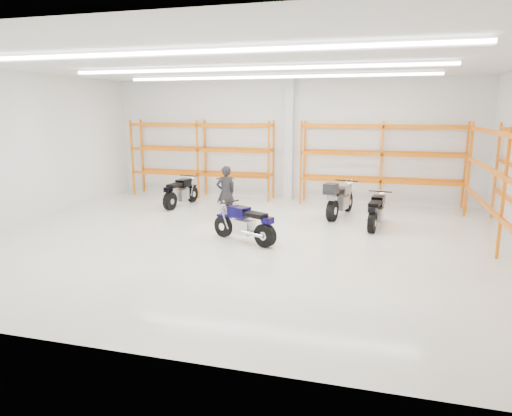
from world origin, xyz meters
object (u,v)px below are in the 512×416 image
(motorcycle_back_a, at_px, (180,193))
(structural_column, at_px, (289,140))
(motorcycle_back_c, at_px, (339,200))
(motorcycle_back_b, at_px, (227,194))
(motorcycle_main, at_px, (246,225))
(standing_man, at_px, (226,192))
(motorcycle_back_d, at_px, (376,212))

(motorcycle_back_a, relative_size, structural_column, 0.47)
(motorcycle_back_c, bearing_deg, structural_column, 129.97)
(motorcycle_back_a, distance_m, motorcycle_back_b, 1.72)
(motorcycle_back_b, height_order, motorcycle_back_c, motorcycle_back_c)
(motorcycle_main, xyz_separation_m, motorcycle_back_b, (-1.85, 3.83, 0.04))
(motorcycle_back_a, xyz_separation_m, standing_man, (2.18, -1.33, 0.35))
(motorcycle_back_a, xyz_separation_m, structural_column, (3.44, 2.34, 1.76))
(motorcycle_back_a, relative_size, standing_man, 1.27)
(motorcycle_back_c, relative_size, motorcycle_back_d, 1.15)
(motorcycle_back_d, xyz_separation_m, structural_column, (-3.33, 3.64, 1.78))
(structural_column, bearing_deg, motorcycle_back_b, -127.19)
(motorcycle_main, distance_m, motorcycle_back_c, 4.06)
(motorcycle_back_a, bearing_deg, motorcycle_back_d, -10.82)
(motorcycle_back_b, distance_m, standing_man, 1.52)
(structural_column, bearing_deg, motorcycle_main, -88.80)
(motorcycle_back_b, bearing_deg, structural_column, 52.81)
(motorcycle_back_b, xyz_separation_m, standing_man, (0.45, -1.41, 0.33))
(structural_column, bearing_deg, motorcycle_back_a, -145.72)
(motorcycle_back_b, height_order, motorcycle_back_d, motorcycle_back_b)
(motorcycle_back_b, distance_m, structural_column, 3.33)
(motorcycle_back_d, bearing_deg, structural_column, 132.48)
(motorcycle_back_c, height_order, standing_man, standing_man)
(motorcycle_back_d, bearing_deg, motorcycle_back_c, 137.79)
(motorcycle_back_c, xyz_separation_m, structural_column, (-2.16, 2.57, 1.67))
(motorcycle_main, height_order, motorcycle_back_a, motorcycle_back_a)
(motorcycle_main, relative_size, motorcycle_back_d, 0.94)
(motorcycle_back_b, bearing_deg, standing_man, -72.16)
(motorcycle_main, distance_m, standing_man, 2.81)
(motorcycle_main, relative_size, motorcycle_back_a, 0.90)
(motorcycle_main, xyz_separation_m, structural_column, (-0.13, 6.09, 1.78))
(motorcycle_back_a, height_order, structural_column, structural_column)
(motorcycle_back_a, height_order, motorcycle_back_b, motorcycle_back_b)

